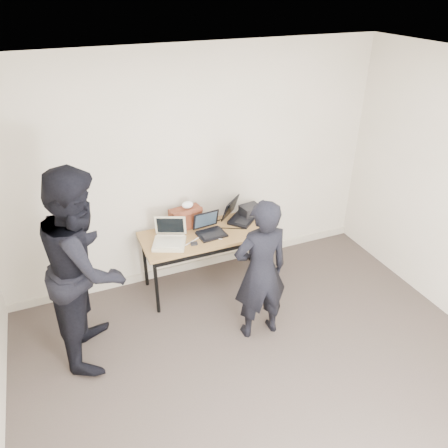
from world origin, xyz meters
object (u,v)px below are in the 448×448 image
laptop_beige (170,239)px  equipment_box (251,211)px  laptop_center (210,229)px  desk (208,238)px  laptop_right (238,215)px  leather_satchel (186,218)px  person_typist (261,271)px  person_observer (85,266)px

laptop_beige → equipment_box: (1.09, 0.23, 0.01)m
laptop_center → equipment_box: (0.61, 0.19, 0.01)m
desk → laptop_right: 0.49m
leather_satchel → laptop_center: bearing=-56.1°
desk → person_typist: size_ratio=0.98×
laptop_beige → laptop_center: 0.48m
desk → laptop_center: laptop_center is taller
desk → laptop_beige: laptop_beige is taller
laptop_center → person_observer: (-1.40, -0.50, 0.20)m
laptop_right → desk: bearing=158.1°
desk → leather_satchel: 0.34m
laptop_center → leather_satchel: (-0.20, 0.23, 0.07)m
equipment_box → leather_satchel: bearing=177.5°
laptop_beige → person_observer: (-0.92, -0.46, 0.19)m
laptop_beige → laptop_right: (0.91, 0.20, 0.00)m
laptop_beige → laptop_center: laptop_beige is taller
equipment_box → person_observer: bearing=-160.9°
desk → person_typist: 0.97m
person_typist → laptop_right: bearing=-101.0°
equipment_box → person_typist: bearing=-110.9°
laptop_center → leather_satchel: 0.32m
desk → equipment_box: (0.63, 0.19, 0.13)m
person_observer → equipment_box: bearing=-56.1°
desk → person_typist: (0.20, -0.94, 0.11)m
leather_satchel → equipment_box: bearing=-10.0°
laptop_beige → leather_satchel: bearing=67.7°
leather_satchel → person_observer: 1.41m
laptop_center → person_observer: bearing=-165.7°
leather_satchel → equipment_box: 0.81m
laptop_right → equipment_box: 0.18m
laptop_center → equipment_box: 0.64m
person_typist → desk: bearing=-76.2°
person_typist → laptop_beige: bearing=-52.1°
equipment_box → laptop_beige: bearing=-168.0°
desk → person_typist: bearing=-78.1°
desk → equipment_box: 0.67m
laptop_center → person_observer: size_ratio=0.17×
leather_satchel → person_typist: person_typist is taller
equipment_box → person_typist: (-0.43, -1.13, -0.02)m
person_typist → person_observer: bearing=-13.6°
desk → laptop_right: (0.45, 0.16, 0.12)m
laptop_beige → person_observer: person_observer is taller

